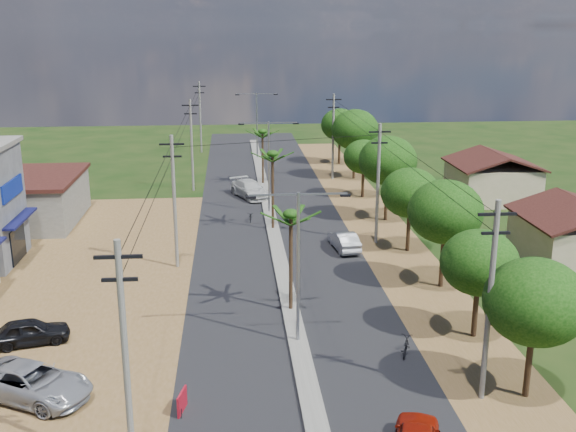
% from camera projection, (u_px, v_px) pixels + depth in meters
% --- Properties ---
extents(ground, '(160.00, 160.00, 0.00)m').
position_uv_depth(ground, '(298.00, 343.00, 34.67)').
color(ground, black).
rests_on(ground, ground).
extents(road, '(12.00, 110.00, 0.04)m').
position_uv_depth(road, '(277.00, 250.00, 49.05)').
color(road, black).
rests_on(road, ground).
extents(median, '(1.00, 90.00, 0.18)m').
position_uv_depth(median, '(275.00, 236.00, 51.90)').
color(median, '#605E56').
rests_on(median, ground).
extents(dirt_lot_west, '(18.00, 46.00, 0.04)m').
position_uv_depth(dirt_lot_west, '(41.00, 293.00, 41.10)').
color(dirt_lot_west, brown).
rests_on(dirt_lot_west, ground).
extents(dirt_shoulder_east, '(5.00, 90.00, 0.03)m').
position_uv_depth(dirt_shoulder_east, '(392.00, 247.00, 49.75)').
color(dirt_shoulder_east, brown).
rests_on(dirt_shoulder_east, ground).
extents(low_shed, '(10.40, 10.40, 3.95)m').
position_uv_depth(low_shed, '(16.00, 199.00, 55.42)').
color(low_shed, '#605E56').
rests_on(low_shed, ground).
extents(house_east_far, '(7.60, 7.50, 4.60)m').
position_uv_depth(house_east_far, '(492.00, 175.00, 62.59)').
color(house_east_far, tan).
rests_on(house_east_far, ground).
extents(tree_east_a, '(4.40, 4.40, 6.37)m').
position_uv_depth(tree_east_a, '(535.00, 302.00, 28.48)').
color(tree_east_a, black).
rests_on(tree_east_a, ground).
extents(tree_east_b, '(4.00, 4.00, 5.83)m').
position_uv_depth(tree_east_b, '(479.00, 263.00, 34.31)').
color(tree_east_b, black).
rests_on(tree_east_b, ground).
extents(tree_east_c, '(4.60, 4.60, 6.83)m').
position_uv_depth(tree_east_c, '(445.00, 212.00, 40.85)').
color(tree_east_c, black).
rests_on(tree_east_c, ground).
extents(tree_east_d, '(4.20, 4.20, 6.13)m').
position_uv_depth(tree_east_d, '(410.00, 193.00, 47.68)').
color(tree_east_d, black).
rests_on(tree_east_d, ground).
extents(tree_east_e, '(4.80, 4.80, 7.14)m').
position_uv_depth(tree_east_e, '(388.00, 161.00, 55.16)').
color(tree_east_e, black).
rests_on(tree_east_e, ground).
extents(tree_east_f, '(3.80, 3.80, 5.52)m').
position_uv_depth(tree_east_f, '(364.00, 157.00, 63.13)').
color(tree_east_f, black).
rests_on(tree_east_f, ground).
extents(tree_east_g, '(5.00, 5.00, 7.38)m').
position_uv_depth(tree_east_g, '(355.00, 130.00, 70.47)').
color(tree_east_g, black).
rests_on(tree_east_g, ground).
extents(tree_east_h, '(4.40, 4.40, 6.52)m').
position_uv_depth(tree_east_h, '(340.00, 125.00, 78.28)').
color(tree_east_h, black).
rests_on(tree_east_h, ground).
extents(palm_median_near, '(2.00, 2.00, 6.15)m').
position_uv_depth(palm_median_near, '(291.00, 219.00, 37.00)').
color(palm_median_near, black).
rests_on(palm_median_near, ground).
extents(palm_median_mid, '(2.00, 2.00, 6.55)m').
position_uv_depth(palm_median_mid, '(272.00, 157.00, 52.23)').
color(palm_median_mid, black).
rests_on(palm_median_mid, ground).
extents(palm_median_far, '(2.00, 2.00, 5.85)m').
position_uv_depth(palm_median_far, '(262.00, 134.00, 67.75)').
color(palm_median_far, black).
rests_on(palm_median_far, ground).
extents(streetlight_near, '(5.10, 0.18, 8.00)m').
position_uv_depth(streetlight_near, '(298.00, 255.00, 33.37)').
color(streetlight_near, gray).
rests_on(streetlight_near, ground).
extents(streetlight_mid, '(5.10, 0.18, 8.00)m').
position_uv_depth(streetlight_mid, '(269.00, 159.00, 57.33)').
color(streetlight_mid, gray).
rests_on(streetlight_mid, ground).
extents(streetlight_far, '(5.10, 0.18, 8.00)m').
position_uv_depth(streetlight_far, '(257.00, 120.00, 81.30)').
color(streetlight_far, gray).
rests_on(streetlight_far, ground).
extents(utility_pole_w_a, '(1.60, 0.24, 9.00)m').
position_uv_depth(utility_pole_w_a, '(125.00, 357.00, 23.21)').
color(utility_pole_w_a, '#605E56').
rests_on(utility_pole_w_a, ground).
extents(utility_pole_w_b, '(1.60, 0.24, 9.00)m').
position_uv_depth(utility_pole_w_b, '(174.00, 199.00, 44.30)').
color(utility_pole_w_b, '#605E56').
rests_on(utility_pole_w_b, ground).
extents(utility_pole_w_c, '(1.60, 0.24, 9.00)m').
position_uv_depth(utility_pole_w_c, '(192.00, 143.00, 65.39)').
color(utility_pole_w_c, '#605E56').
rests_on(utility_pole_w_c, ground).
extents(utility_pole_w_d, '(1.60, 0.24, 9.00)m').
position_uv_depth(utility_pole_w_d, '(200.00, 115.00, 85.52)').
color(utility_pole_w_d, '#605E56').
rests_on(utility_pole_w_d, ground).
extents(utility_pole_e_a, '(1.60, 0.24, 9.00)m').
position_uv_depth(utility_pole_e_a, '(490.00, 298.00, 28.24)').
color(utility_pole_e_a, '#605E56').
rests_on(utility_pole_e_a, ground).
extents(utility_pole_e_b, '(1.60, 0.24, 9.00)m').
position_uv_depth(utility_pole_e_b, '(378.00, 181.00, 49.33)').
color(utility_pole_e_b, '#605E56').
rests_on(utility_pole_e_b, ground).
extents(utility_pole_e_c, '(1.60, 0.24, 9.00)m').
position_uv_depth(utility_pole_e_c, '(333.00, 135.00, 70.42)').
color(utility_pole_e_c, '#605E56').
rests_on(utility_pole_e_c, ground).
extents(car_silver_mid, '(1.91, 4.24, 1.35)m').
position_uv_depth(car_silver_mid, '(344.00, 241.00, 48.86)').
color(car_silver_mid, '#94969C').
rests_on(car_silver_mid, ground).
extents(car_white_far, '(4.17, 5.86, 1.58)m').
position_uv_depth(car_white_far, '(250.00, 190.00, 63.74)').
color(car_white_far, '#ADADA9').
rests_on(car_white_far, ground).
extents(car_parked_silver, '(6.02, 4.72, 1.52)m').
position_uv_depth(car_parked_silver, '(32.00, 383.00, 29.29)').
color(car_parked_silver, '#94969C').
rests_on(car_parked_silver, ground).
extents(car_parked_dark, '(4.20, 2.51, 1.34)m').
position_uv_depth(car_parked_dark, '(30.00, 332.00, 34.37)').
color(car_parked_dark, black).
rests_on(car_parked_dark, ground).
extents(moto_rider_east, '(1.11, 1.75, 0.87)m').
position_uv_depth(moto_rider_east, '(406.00, 347.00, 33.32)').
color(moto_rider_east, black).
rests_on(moto_rider_east, ground).
extents(moto_rider_west_a, '(0.61, 1.55, 0.80)m').
position_uv_depth(moto_rider_west_a, '(251.00, 217.00, 56.07)').
color(moto_rider_west_a, black).
rests_on(moto_rider_west_a, ground).
extents(moto_rider_west_b, '(1.07, 1.89, 1.09)m').
position_uv_depth(moto_rider_west_b, '(252.00, 184.00, 67.09)').
color(moto_rider_west_b, black).
rests_on(moto_rider_west_b, ground).
extents(roadside_sign, '(0.35, 1.16, 0.98)m').
position_uv_depth(roadside_sign, '(182.00, 402.00, 28.34)').
color(roadside_sign, maroon).
rests_on(roadside_sign, ground).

